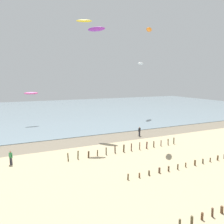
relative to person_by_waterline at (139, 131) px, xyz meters
The scene contains 11 objects.
wet_sand_strip 10.97m from the person_by_waterline, behind, with size 120.00×5.39×0.01m, color #7A6D59.
sea 40.23m from the person_by_waterline, 105.71° to the left, with size 160.00×70.00×0.10m, color gray.
groyne_mid 14.14m from the person_by_waterline, 100.27° to the right, with size 14.22×0.34×0.66m.
groyne_far 8.62m from the person_by_waterline, 132.95° to the right, with size 16.93×0.34×1.10m.
person_by_waterline is the anchor object (origin of this frame).
person_left_flank 21.26m from the person_by_waterline, 166.94° to the right, with size 0.41×0.44×1.71m.
kite_aloft_0 20.27m from the person_by_waterline, behind, with size 2.36×0.76×0.38m, color yellow.
kite_aloft_2 19.47m from the person_by_waterline, 143.61° to the left, with size 3.31×1.06×0.53m, color purple.
kite_aloft_4 23.61m from the person_by_waterline, 58.40° to the left, with size 3.38×1.08×0.54m, color white.
kite_aloft_5 16.95m from the person_by_waterline, 105.92° to the right, with size 2.41×0.77×0.39m, color orange.
kite_aloft_6 25.49m from the person_by_waterline, 132.83° to the left, with size 2.92×0.93×0.47m, color #E54C99.
Camera 1 is at (-8.57, -5.39, 9.99)m, focal length 33.72 mm.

